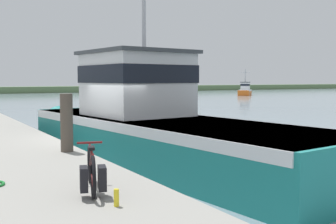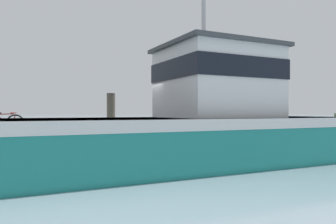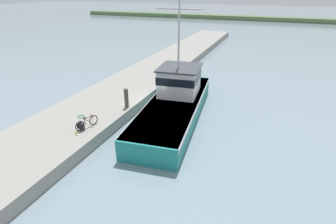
# 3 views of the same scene
# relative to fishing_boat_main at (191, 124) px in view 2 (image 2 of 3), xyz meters

# --- Properties ---
(ground_plane) EXTENTS (320.00, 320.00, 0.00)m
(ground_plane) POSITION_rel_fishing_boat_main_xyz_m (-1.82, 0.26, -1.24)
(ground_plane) COLOR gray
(dock_pier) EXTENTS (6.01, 80.00, 0.84)m
(dock_pier) POSITION_rel_fishing_boat_main_xyz_m (-5.98, 0.26, -0.82)
(dock_pier) COLOR gray
(dock_pier) RESTS_ON ground_plane
(fishing_boat_main) EXTENTS (5.10, 15.42, 9.28)m
(fishing_boat_main) POSITION_rel_fishing_boat_main_xyz_m (0.00, 0.00, 0.00)
(fishing_boat_main) COLOR teal
(fishing_boat_main) RESTS_ON ground_plane
(mooring_post) EXTENTS (0.32, 0.32, 1.48)m
(mooring_post) POSITION_rel_fishing_boat_main_xyz_m (-3.41, -1.81, 0.34)
(mooring_post) COLOR #51473D
(mooring_post) RESTS_ON dock_pier
(hose_coil) EXTENTS (0.49, 0.49, 0.04)m
(hose_coil) POSITION_rel_fishing_boat_main_xyz_m (-5.58, -4.56, -0.37)
(hose_coil) COLOR #197A2D
(hose_coil) RESTS_ON dock_pier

